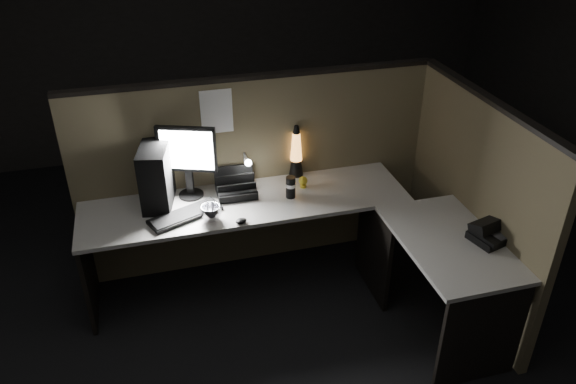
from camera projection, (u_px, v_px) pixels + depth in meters
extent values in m
plane|color=black|center=(289.00, 333.00, 3.85)|extent=(6.00, 6.00, 0.00)
plane|color=#282623|center=(211.00, 26.00, 5.65)|extent=(6.00, 0.00, 6.00)
cube|color=brown|center=(257.00, 174.00, 4.24)|extent=(2.66, 0.06, 1.50)
cube|color=brown|center=(472.00, 206.00, 3.85)|extent=(0.06, 1.66, 1.50)
cube|color=#AFACA5|center=(246.00, 203.00, 3.95)|extent=(2.30, 0.60, 0.03)
cube|color=#AFACA5|center=(450.00, 242.00, 3.54)|extent=(0.60, 1.00, 0.03)
cube|color=black|center=(88.00, 270.00, 3.88)|extent=(0.03, 0.55, 0.70)
cube|color=black|center=(481.00, 338.00, 3.33)|extent=(0.55, 0.03, 0.70)
cube|color=black|center=(374.00, 250.00, 4.08)|extent=(0.03, 0.55, 0.70)
cube|color=black|center=(157.00, 174.00, 3.83)|extent=(0.27, 0.44, 0.43)
cylinder|color=black|center=(191.00, 195.00, 4.00)|extent=(0.18, 0.18, 0.01)
cube|color=black|center=(190.00, 181.00, 3.97)|extent=(0.06, 0.05, 0.20)
cube|color=black|center=(187.00, 149.00, 3.83)|extent=(0.40, 0.18, 0.33)
cube|color=white|center=(187.00, 150.00, 3.82)|extent=(0.34, 0.13, 0.28)
cube|color=black|center=(185.00, 215.00, 3.77)|extent=(0.52, 0.34, 0.02)
ellipsoid|color=black|center=(241.00, 221.00, 3.70)|extent=(0.09, 0.08, 0.03)
cube|color=white|center=(245.00, 179.00, 4.18)|extent=(0.04, 0.06, 0.03)
cylinder|color=white|center=(245.00, 165.00, 4.12)|extent=(0.01, 0.01, 0.20)
cylinder|color=white|center=(246.00, 157.00, 4.01)|extent=(0.01, 0.13, 0.01)
sphere|color=white|center=(248.00, 163.00, 3.95)|extent=(0.05, 0.05, 0.05)
cube|color=black|center=(236.00, 190.00, 4.01)|extent=(0.28, 0.25, 0.06)
cube|color=black|center=(237.00, 188.00, 3.96)|extent=(0.28, 0.02, 0.10)
cube|color=black|center=(234.00, 174.00, 4.04)|extent=(0.28, 0.02, 0.19)
cone|color=black|center=(296.00, 167.00, 4.24)|extent=(0.11, 0.11, 0.13)
cone|color=#F89941|center=(296.00, 147.00, 4.15)|extent=(0.09, 0.09, 0.22)
sphere|color=#993A16|center=(296.00, 155.00, 4.19)|extent=(0.04, 0.04, 0.04)
sphere|color=#993A16|center=(296.00, 145.00, 4.15)|extent=(0.03, 0.03, 0.03)
cone|color=black|center=(296.00, 129.00, 4.08)|extent=(0.06, 0.06, 0.06)
cylinder|color=black|center=(291.00, 187.00, 3.95)|extent=(0.07, 0.07, 0.16)
imported|color=silver|center=(211.00, 213.00, 3.71)|extent=(0.17, 0.17, 0.11)
sphere|color=gold|center=(303.00, 181.00, 4.08)|extent=(0.06, 0.06, 0.06)
cube|color=white|center=(217.00, 112.00, 3.87)|extent=(0.22, 0.00, 0.32)
cube|color=black|center=(490.00, 237.00, 3.53)|extent=(0.27, 0.25, 0.05)
cube|color=black|center=(488.00, 225.00, 3.53)|extent=(0.26, 0.19, 0.11)
cube|color=black|center=(486.00, 239.00, 3.45)|extent=(0.09, 0.18, 0.04)
cube|color=#3F3F42|center=(501.00, 234.00, 3.50)|extent=(0.12, 0.12, 0.00)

